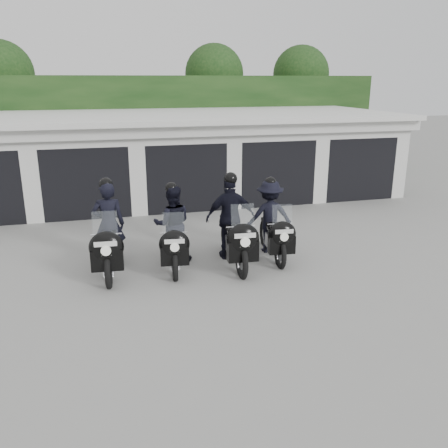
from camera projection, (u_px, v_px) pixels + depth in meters
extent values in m
plane|color=gray|center=(234.00, 277.00, 10.38)|extent=(80.00, 80.00, 0.00)
cube|color=silver|center=(172.00, 155.00, 17.82)|extent=(16.00, 6.00, 2.80)
cube|color=silver|center=(172.00, 116.00, 17.20)|extent=(16.40, 6.80, 0.16)
cube|color=silver|center=(187.00, 130.00, 14.45)|extent=(16.40, 0.12, 0.40)
cube|color=black|center=(188.00, 208.00, 15.41)|extent=(16.00, 0.06, 0.24)
cube|color=silver|center=(31.00, 176.00, 14.05)|extent=(0.50, 0.50, 2.80)
cube|color=black|center=(87.00, 177.00, 15.48)|extent=(2.60, 2.60, 2.20)
cube|color=silver|center=(83.00, 137.00, 14.10)|extent=(2.60, 0.50, 0.60)
cube|color=silver|center=(137.00, 171.00, 14.81)|extent=(0.50, 0.50, 2.80)
cube|color=black|center=(181.00, 172.00, 16.25)|extent=(2.60, 2.60, 2.20)
cube|color=silver|center=(185.00, 134.00, 14.87)|extent=(2.60, 0.50, 0.60)
cube|color=silver|center=(232.00, 166.00, 15.57)|extent=(0.50, 0.50, 2.80)
cube|color=black|center=(266.00, 168.00, 17.01)|extent=(2.60, 2.60, 2.20)
cube|color=silver|center=(278.00, 131.00, 15.63)|extent=(2.60, 0.50, 0.60)
cube|color=silver|center=(319.00, 162.00, 16.33)|extent=(0.50, 0.50, 2.80)
cube|color=black|center=(344.00, 164.00, 17.77)|extent=(2.60, 2.60, 2.20)
cube|color=silver|center=(362.00, 129.00, 16.39)|extent=(2.60, 0.50, 0.60)
cube|color=silver|center=(397.00, 159.00, 17.09)|extent=(0.50, 0.50, 2.80)
cube|color=black|center=(158.00, 126.00, 21.30)|extent=(20.00, 2.00, 4.30)
sphere|color=black|center=(1.00, 73.00, 20.43)|extent=(2.80, 2.80, 2.80)
cylinder|color=black|center=(9.00, 137.00, 21.23)|extent=(0.24, 0.24, 3.30)
sphere|color=black|center=(214.00, 74.00, 22.76)|extent=(2.80, 2.80, 2.80)
cylinder|color=black|center=(215.00, 132.00, 23.57)|extent=(0.24, 0.24, 3.30)
sphere|color=black|center=(301.00, 74.00, 23.87)|extent=(2.80, 2.80, 2.80)
cylinder|color=black|center=(298.00, 129.00, 24.67)|extent=(0.24, 0.24, 3.30)
torus|color=black|center=(108.00, 270.00, 9.86)|extent=(0.19, 0.83, 0.82)
torus|color=black|center=(112.00, 244.00, 11.38)|extent=(0.19, 0.83, 0.82)
cube|color=#9F9EA3|center=(110.00, 252.00, 10.62)|extent=(0.34, 0.64, 0.36)
cube|color=black|center=(110.00, 260.00, 10.65)|extent=(0.20, 1.47, 0.07)
ellipsoid|color=black|center=(108.00, 239.00, 10.32)|extent=(0.41, 0.68, 0.33)
cube|color=black|center=(109.00, 231.00, 10.77)|extent=(0.34, 0.64, 0.11)
ellipsoid|color=black|center=(106.00, 247.00, 9.61)|extent=(0.74, 0.42, 0.68)
cube|color=black|center=(107.00, 259.00, 9.69)|extent=(0.67, 0.30, 0.45)
cube|color=#B2BFC6|center=(105.00, 226.00, 9.51)|extent=(0.51, 0.17, 0.58)
cylinder|color=silver|center=(106.00, 234.00, 9.77)|extent=(0.63, 0.08, 0.03)
cube|color=silver|center=(105.00, 244.00, 9.39)|extent=(0.45, 0.05, 0.10)
cube|color=silver|center=(106.00, 253.00, 9.49)|extent=(0.20, 0.03, 0.11)
imported|color=black|center=(109.00, 224.00, 10.75)|extent=(0.76, 0.53, 1.98)
sphere|color=black|center=(106.00, 184.00, 10.48)|extent=(0.30, 0.30, 0.30)
torus|color=black|center=(175.00, 264.00, 10.22)|extent=(0.21, 0.77, 0.76)
torus|color=black|center=(173.00, 242.00, 11.64)|extent=(0.21, 0.77, 0.76)
cube|color=#9F9EA3|center=(174.00, 249.00, 10.92)|extent=(0.34, 0.60, 0.33)
cube|color=black|center=(174.00, 256.00, 10.95)|extent=(0.25, 1.35, 0.06)
ellipsoid|color=black|center=(173.00, 237.00, 10.65)|extent=(0.41, 0.64, 0.30)
cube|color=black|center=(173.00, 230.00, 11.07)|extent=(0.34, 0.60, 0.10)
ellipsoid|color=black|center=(174.00, 244.00, 9.99)|extent=(0.69, 0.42, 0.62)
cube|color=black|center=(175.00, 255.00, 10.06)|extent=(0.63, 0.30, 0.42)
cube|color=#B2BFC6|center=(174.00, 225.00, 9.90)|extent=(0.47, 0.18, 0.53)
cylinder|color=silver|center=(174.00, 233.00, 10.14)|extent=(0.58, 0.10, 0.03)
cube|color=silver|center=(174.00, 241.00, 9.79)|extent=(0.42, 0.07, 0.09)
cube|color=silver|center=(175.00, 249.00, 9.87)|extent=(0.19, 0.04, 0.10)
imported|color=black|center=(172.00, 224.00, 11.05)|extent=(0.97, 0.80, 1.83)
sphere|color=black|center=(171.00, 188.00, 10.80)|extent=(0.28, 0.28, 0.28)
torus|color=black|center=(242.00, 261.00, 10.32)|extent=(0.18, 0.84, 0.83)
torus|color=black|center=(226.00, 237.00, 11.87)|extent=(0.18, 0.84, 0.83)
cube|color=#9F9EA3|center=(233.00, 245.00, 11.09)|extent=(0.33, 0.65, 0.37)
cube|color=black|center=(233.00, 252.00, 11.12)|extent=(0.18, 1.49, 0.07)
ellipsoid|color=black|center=(235.00, 232.00, 10.80)|extent=(0.41, 0.68, 0.33)
cube|color=black|center=(231.00, 224.00, 11.25)|extent=(0.33, 0.65, 0.11)
ellipsoid|color=black|center=(243.00, 239.00, 10.08)|extent=(0.74, 0.42, 0.69)
cube|color=black|center=(243.00, 251.00, 10.16)|extent=(0.68, 0.29, 0.46)
cube|color=#B2BFC6|center=(243.00, 218.00, 9.98)|extent=(0.51, 0.16, 0.58)
cylinder|color=silver|center=(241.00, 227.00, 10.23)|extent=(0.64, 0.07, 0.03)
cube|color=silver|center=(245.00, 236.00, 9.86)|extent=(0.46, 0.04, 0.10)
cube|color=silver|center=(245.00, 245.00, 9.95)|extent=(0.21, 0.03, 0.11)
imported|color=black|center=(230.00, 218.00, 11.23)|extent=(1.21, 0.74, 2.01)
sphere|color=black|center=(231.00, 179.00, 10.95)|extent=(0.31, 0.31, 0.31)
torus|color=black|center=(280.00, 253.00, 10.87)|extent=(0.19, 0.76, 0.76)
torus|color=black|center=(265.00, 233.00, 12.27)|extent=(0.19, 0.76, 0.76)
cube|color=#9F9EA3|center=(272.00, 240.00, 11.57)|extent=(0.32, 0.59, 0.33)
cube|color=black|center=(272.00, 246.00, 11.60)|extent=(0.22, 1.35, 0.06)
ellipsoid|color=black|center=(274.00, 228.00, 11.30)|extent=(0.39, 0.63, 0.30)
cube|color=black|center=(269.00, 222.00, 11.71)|extent=(0.32, 0.59, 0.10)
ellipsoid|color=black|center=(282.00, 234.00, 10.65)|extent=(0.68, 0.40, 0.62)
cube|color=black|center=(282.00, 244.00, 10.71)|extent=(0.62, 0.29, 0.41)
cube|color=#B2BFC6|center=(282.00, 216.00, 10.55)|extent=(0.46, 0.16, 0.53)
cylinder|color=silver|center=(280.00, 224.00, 10.79)|extent=(0.58, 0.09, 0.03)
cube|color=silver|center=(284.00, 232.00, 10.44)|extent=(0.41, 0.06, 0.09)
cube|color=silver|center=(284.00, 239.00, 10.53)|extent=(0.19, 0.03, 0.10)
imported|color=black|center=(269.00, 216.00, 11.69)|extent=(1.23, 0.72, 1.82)
sphere|color=black|center=(270.00, 183.00, 11.44)|extent=(0.28, 0.28, 0.28)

